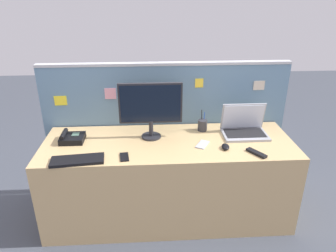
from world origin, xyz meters
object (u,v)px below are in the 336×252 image
computer_mouse_right_hand (225,147)px  pen_cup (202,125)px  tv_remote (256,153)px  keyboard_main (77,160)px  laptop (244,127)px  cell_phone_silver_slab (203,144)px  cell_phone_black_slab (124,157)px  desktop_monitor (151,106)px  desk_phone (72,138)px

computer_mouse_right_hand → pen_cup: size_ratio=0.53×
pen_cup → tv_remote: pen_cup is taller
tv_remote → pen_cup: bearing=93.7°
keyboard_main → laptop: bearing=10.6°
keyboard_main → cell_phone_silver_slab: (0.95, 0.20, -0.01)m
tv_remote → cell_phone_silver_slab: bearing=122.2°
cell_phone_black_slab → tv_remote: 1.00m
computer_mouse_right_hand → tv_remote: bearing=-19.3°
laptop → cell_phone_black_slab: size_ratio=2.91×
desktop_monitor → tv_remote: bearing=-24.0°
keyboard_main → cell_phone_black_slab: keyboard_main is taller
computer_mouse_right_hand → cell_phone_black_slab: bearing=-166.7°
cell_phone_black_slab → cell_phone_silver_slab: bearing=7.8°
laptop → keyboard_main: (-1.34, -0.39, -0.05)m
desk_phone → keyboard_main: size_ratio=0.50×
desktop_monitor → computer_mouse_right_hand: bearing=-23.3°
laptop → desk_phone: size_ratio=1.98×
desktop_monitor → laptop: (0.80, 0.01, -0.21)m
laptop → cell_phone_silver_slab: bearing=-154.0°
cell_phone_silver_slab → tv_remote: tv_remote is taller
pen_cup → cell_phone_black_slab: (-0.66, -0.44, -0.05)m
laptop → pen_cup: 0.36m
desktop_monitor → laptop: 0.82m
desktop_monitor → cell_phone_black_slab: bearing=-121.0°
desk_phone → cell_phone_silver_slab: bearing=-7.3°
desk_phone → computer_mouse_right_hand: size_ratio=1.89×
desk_phone → cell_phone_black_slab: bearing=-33.9°
desk_phone → cell_phone_silver_slab: (1.06, -0.14, -0.02)m
laptop → tv_remote: (-0.00, -0.36, -0.06)m
computer_mouse_right_hand → cell_phone_black_slab: 0.79m
desktop_monitor → laptop: desktop_monitor is taller
desk_phone → tv_remote: (1.45, -0.31, -0.02)m
laptop → pen_cup: size_ratio=1.98×
desktop_monitor → computer_mouse_right_hand: size_ratio=5.17×
pen_cup → cell_phone_silver_slab: (-0.04, -0.28, -0.05)m
computer_mouse_right_hand → pen_cup: (-0.13, 0.35, 0.03)m
desk_phone → cell_phone_black_slab: desk_phone is taller
computer_mouse_right_hand → tv_remote: computer_mouse_right_hand is taller
desk_phone → cell_phone_black_slab: (0.45, -0.30, -0.02)m
laptop → desk_phone: 1.45m
desktop_monitor → cell_phone_silver_slab: size_ratio=3.56×
keyboard_main → tv_remote: (1.34, 0.03, -0.00)m
desktop_monitor → tv_remote: 0.91m
desktop_monitor → tv_remote: size_ratio=3.04×
tv_remote → desktop_monitor: bearing=122.8°
cell_phone_silver_slab → laptop: bearing=55.0°
pen_cup → computer_mouse_right_hand: bearing=-70.1°
desktop_monitor → keyboard_main: bearing=-145.1°
tv_remote → desk_phone: bearing=134.7°
desk_phone → pen_cup: size_ratio=1.00×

